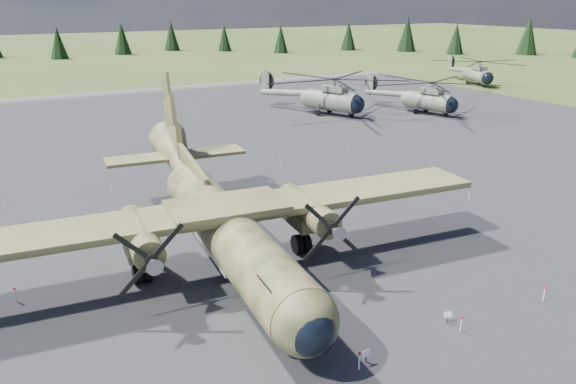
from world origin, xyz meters
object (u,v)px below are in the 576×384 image
helicopter_near (331,89)px  helicopter_mid (429,91)px  helicopter_far (478,68)px  transport_plane (221,216)px

helicopter_near → helicopter_mid: (12.14, -5.84, -0.41)m
helicopter_near → helicopter_far: 40.24m
transport_plane → helicopter_far: 82.95m
transport_plane → helicopter_near: transport_plane is taller
helicopter_far → helicopter_near: bearing=-149.2°
transport_plane → helicopter_near: bearing=54.4°
helicopter_mid → transport_plane: bearing=-160.0°
transport_plane → helicopter_mid: (42.72, 29.08, 0.14)m
transport_plane → helicopter_near: 46.42m
helicopter_mid → helicopter_far: 31.30m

